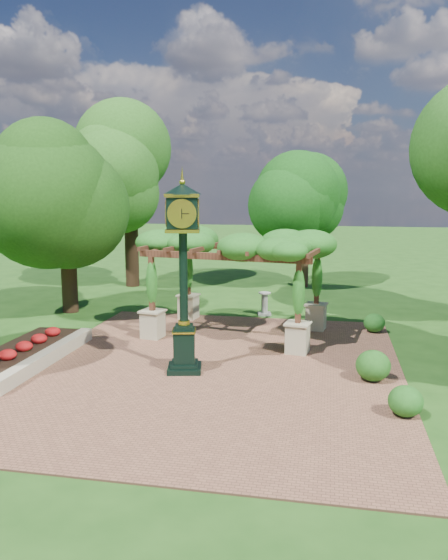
# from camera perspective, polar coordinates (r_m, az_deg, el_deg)

# --- Properties ---
(ground) EXTENTS (120.00, 120.00, 0.00)m
(ground) POSITION_cam_1_polar(r_m,az_deg,el_deg) (14.06, -1.98, -10.56)
(ground) COLOR #1E4714
(ground) RESTS_ON ground
(brick_plaza) EXTENTS (10.00, 12.00, 0.04)m
(brick_plaza) POSITION_cam_1_polar(r_m,az_deg,el_deg) (14.97, -1.11, -9.20)
(brick_plaza) COLOR brown
(brick_plaza) RESTS_ON ground
(border_wall) EXTENTS (0.35, 5.00, 0.40)m
(border_wall) POSITION_cam_1_polar(r_m,az_deg,el_deg) (16.05, -17.94, -7.71)
(border_wall) COLOR #C6B793
(border_wall) RESTS_ON ground
(flower_bed) EXTENTS (1.50, 5.00, 0.36)m
(flower_bed) POSITION_cam_1_polar(r_m,az_deg,el_deg) (16.50, -20.70, -7.46)
(flower_bed) COLOR red
(flower_bed) RESTS_ON ground
(pedestal_clock) EXTENTS (1.18, 1.18, 5.02)m
(pedestal_clock) POSITION_cam_1_polar(r_m,az_deg,el_deg) (14.08, -4.28, 2.05)
(pedestal_clock) COLOR black
(pedestal_clock) RESTS_ON brick_plaza
(pergola) EXTENTS (6.02, 4.31, 3.49)m
(pergola) POSITION_cam_1_polar(r_m,az_deg,el_deg) (17.84, 1.35, 3.22)
(pergola) COLOR tan
(pergola) RESTS_ON brick_plaza
(sundial) EXTENTS (0.58, 0.58, 0.89)m
(sundial) POSITION_cam_1_polar(r_m,az_deg,el_deg) (21.11, 4.25, -2.63)
(sundial) COLOR #9C9D94
(sundial) RESTS_ON ground
(shrub_front) EXTENTS (0.86, 0.86, 0.66)m
(shrub_front) POSITION_cam_1_polar(r_m,az_deg,el_deg) (12.47, 18.45, -11.91)
(shrub_front) COLOR #1F5718
(shrub_front) RESTS_ON brick_plaza
(shrub_mid) EXTENTS (1.02, 1.02, 0.78)m
(shrub_mid) POSITION_cam_1_polar(r_m,az_deg,el_deg) (14.37, 15.32, -8.62)
(shrub_mid) COLOR #1E5217
(shrub_mid) RESTS_ON brick_plaza
(shrub_back) EXTENTS (0.88, 0.88, 0.63)m
(shrub_back) POSITION_cam_1_polar(r_m,az_deg,el_deg) (19.12, 15.43, -4.34)
(shrub_back) COLOR #1E5719
(shrub_back) RESTS_ON brick_plaza
(tree_west_near) EXTENTS (4.65, 4.65, 7.15)m
(tree_west_near) POSITION_cam_1_polar(r_m,az_deg,el_deg) (22.01, -16.29, 9.40)
(tree_west_near) COLOR #382316
(tree_west_near) RESTS_ON ground
(tree_west_far) EXTENTS (4.45, 4.45, 8.24)m
(tree_west_far) POSITION_cam_1_polar(r_m,az_deg,el_deg) (27.38, -9.84, 11.13)
(tree_west_far) COLOR black
(tree_west_far) RESTS_ON ground
(tree_north) EXTENTS (4.10, 4.10, 6.30)m
(tree_north) POSITION_cam_1_polar(r_m,az_deg,el_deg) (27.10, 8.35, 8.37)
(tree_north) COLOR #372416
(tree_north) RESTS_ON ground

